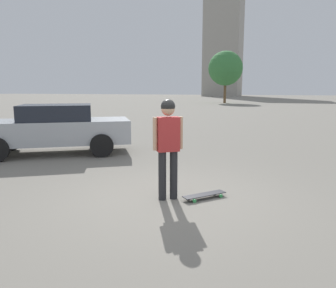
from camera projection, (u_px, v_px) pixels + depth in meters
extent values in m
plane|color=gray|center=(168.00, 199.00, 5.94)|extent=(220.00, 220.00, 0.00)
cylinder|color=#262628|center=(162.00, 176.00, 5.83)|extent=(0.14, 0.14, 0.88)
cylinder|color=#262628|center=(174.00, 175.00, 5.89)|extent=(0.14, 0.14, 0.88)
cube|color=#B22D2D|center=(168.00, 134.00, 5.74)|extent=(0.39, 0.43, 0.61)
cylinder|color=tan|center=(155.00, 134.00, 5.67)|extent=(0.08, 0.08, 0.58)
cylinder|color=tan|center=(181.00, 133.00, 5.80)|extent=(0.08, 0.08, 0.58)
sphere|color=tan|center=(168.00, 109.00, 5.67)|extent=(0.24, 0.24, 0.24)
sphere|color=black|center=(168.00, 106.00, 5.66)|extent=(0.25, 0.25, 0.25)
cube|color=#232328|center=(204.00, 194.00, 5.96)|extent=(0.76, 0.72, 0.01)
cylinder|color=green|center=(194.00, 201.00, 5.73)|extent=(0.07, 0.07, 0.07)
cylinder|color=green|center=(188.00, 197.00, 5.93)|extent=(0.07, 0.07, 0.07)
cylinder|color=green|center=(221.00, 196.00, 6.00)|extent=(0.07, 0.07, 0.07)
cylinder|color=green|center=(214.00, 192.00, 6.20)|extent=(0.07, 0.07, 0.07)
cube|color=#ADB2B7|center=(53.00, 131.00, 10.01)|extent=(3.90, 4.79, 0.70)
cube|color=#1E232D|center=(56.00, 112.00, 9.94)|extent=(2.42, 2.57, 0.47)
cylinder|color=black|center=(11.00, 140.00, 10.58)|extent=(0.53, 0.68, 0.68)
cylinder|color=black|center=(102.00, 146.00, 9.55)|extent=(0.53, 0.68, 0.68)
cylinder|color=black|center=(100.00, 137.00, 11.22)|extent=(0.53, 0.68, 0.68)
cube|color=#9E998E|center=(224.00, 34.00, 90.32)|extent=(11.41, 9.53, 33.79)
cylinder|color=brown|center=(225.00, 92.00, 46.63)|extent=(0.37, 0.37, 3.17)
sphere|color=#387A3D|center=(226.00, 68.00, 46.09)|extent=(4.84, 4.84, 4.84)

